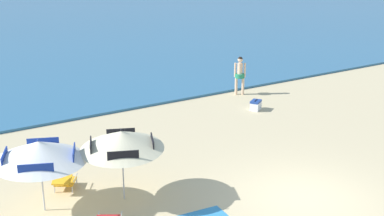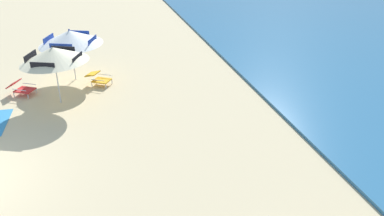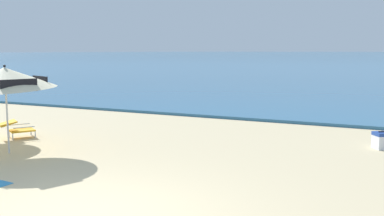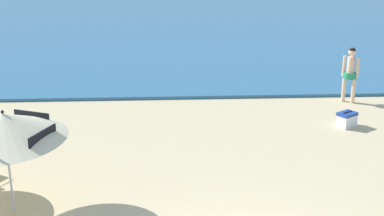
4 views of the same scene
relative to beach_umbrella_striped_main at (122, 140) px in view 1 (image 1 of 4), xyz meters
The scene contains 6 objects.
ground_plane 5.15m from the beach_umbrella_striped_main, 32.05° to the right, with size 800.00×800.00×0.00m, color #CCB78C.
beach_umbrella_striped_main is the anchor object (origin of this frame).
beach_umbrella_striped_second 2.08m from the beach_umbrella_striped_main, 165.60° to the left, with size 2.99×3.00×1.97m.
lounge_chair_under_umbrella 2.29m from the beach_umbrella_striped_main, 131.25° to the left, with size 0.90×1.00×0.49m.
person_standing_near_shore 10.54m from the beach_umbrella_striped_main, 36.40° to the left, with size 0.43×0.42×1.70m.
cooler_box 8.89m from the beach_umbrella_striped_main, 28.18° to the left, with size 0.61×0.56×0.43m.
Camera 1 is at (-9.38, -9.42, 6.86)m, focal length 50.26 mm.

